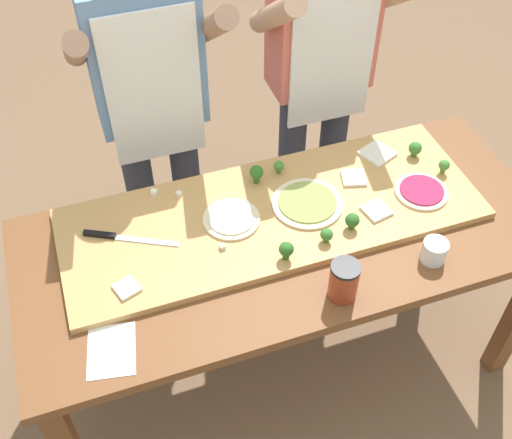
# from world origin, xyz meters

# --- Properties ---
(ground_plane) EXTENTS (8.00, 8.00, 0.00)m
(ground_plane) POSITION_xyz_m (0.00, 0.00, 0.00)
(ground_plane) COLOR brown
(prep_table) EXTENTS (1.82, 0.78, 0.80)m
(prep_table) POSITION_xyz_m (0.00, 0.00, 0.70)
(prep_table) COLOR brown
(prep_table) RESTS_ON ground
(cutting_board) EXTENTS (1.46, 0.52, 0.03)m
(cutting_board) POSITION_xyz_m (-0.01, 0.10, 0.81)
(cutting_board) COLOR tan
(cutting_board) RESTS_ON prep_table
(chefs_knife) EXTENTS (0.30, 0.17, 0.02)m
(chefs_knife) POSITION_xyz_m (-0.54, 0.15, 0.83)
(chefs_knife) COLOR #B7BABF
(chefs_knife) RESTS_ON cutting_board
(pizza_whole_beet_magenta) EXTENTS (0.19, 0.19, 0.02)m
(pizza_whole_beet_magenta) POSITION_xyz_m (0.52, 0.01, 0.83)
(pizza_whole_beet_magenta) COLOR beige
(pizza_whole_beet_magenta) RESTS_ON cutting_board
(pizza_whole_pesto_green) EXTENTS (0.25, 0.25, 0.02)m
(pizza_whole_pesto_green) POSITION_xyz_m (0.11, 0.09, 0.83)
(pizza_whole_pesto_green) COLOR beige
(pizza_whole_pesto_green) RESTS_ON cutting_board
(pizza_whole_cheese_artichoke) EXTENTS (0.20, 0.20, 0.02)m
(pizza_whole_cheese_artichoke) POSITION_xyz_m (-0.16, 0.10, 0.83)
(pizza_whole_cheese_artichoke) COLOR beige
(pizza_whole_cheese_artichoke) RESTS_ON cutting_board
(pizza_slice_far_right) EXTENTS (0.14, 0.14, 0.01)m
(pizza_slice_far_right) POSITION_xyz_m (0.46, 0.25, 0.83)
(pizza_slice_far_right) COLOR silver
(pizza_slice_far_right) RESTS_ON cutting_board
(pizza_slice_near_right) EXTENTS (0.10, 0.10, 0.01)m
(pizza_slice_near_right) POSITION_xyz_m (0.32, 0.15, 0.83)
(pizza_slice_near_right) COLOR silver
(pizza_slice_near_right) RESTS_ON cutting_board
(pizza_slice_near_left) EXTENTS (0.10, 0.10, 0.01)m
(pizza_slice_near_left) POSITION_xyz_m (0.33, -0.02, 0.83)
(pizza_slice_near_left) COLOR silver
(pizza_slice_near_left) RESTS_ON cutting_board
(pizza_slice_far_left) EXTENTS (0.09, 0.09, 0.01)m
(pizza_slice_far_left) POSITION_xyz_m (-0.56, -0.07, 0.83)
(pizza_slice_far_left) COLOR silver
(pizza_slice_far_left) RESTS_ON cutting_board
(broccoli_floret_back_left) EXTENTS (0.04, 0.04, 0.05)m
(broccoli_floret_back_left) POSITION_xyz_m (0.08, 0.27, 0.86)
(broccoli_floret_back_left) COLOR #487A23
(broccoli_floret_back_left) RESTS_ON cutting_board
(broccoli_floret_front_mid) EXTENTS (0.04, 0.04, 0.06)m
(broccoli_floret_front_mid) POSITION_xyz_m (0.64, 0.08, 0.86)
(broccoli_floret_front_mid) COLOR #487A23
(broccoli_floret_front_mid) RESTS_ON cutting_board
(broccoli_floret_back_mid) EXTENTS (0.05, 0.05, 0.07)m
(broccoli_floret_back_mid) POSITION_xyz_m (-0.05, -0.11, 0.87)
(broccoli_floret_back_mid) COLOR #366618
(broccoli_floret_back_mid) RESTS_ON cutting_board
(broccoli_floret_center_right) EXTENTS (0.05, 0.05, 0.06)m
(broccoli_floret_center_right) POSITION_xyz_m (0.21, -0.06, 0.86)
(broccoli_floret_center_right) COLOR #366618
(broccoli_floret_center_right) RESTS_ON cutting_board
(broccoli_floret_front_left) EXTENTS (0.04, 0.04, 0.05)m
(broccoli_floret_front_left) POSITION_xyz_m (0.11, -0.09, 0.86)
(broccoli_floret_front_left) COLOR #3F7220
(broccoli_floret_front_left) RESTS_ON cutting_board
(broccoli_floret_front_right) EXTENTS (0.05, 0.05, 0.06)m
(broccoli_floret_front_right) POSITION_xyz_m (0.59, 0.20, 0.86)
(broccoli_floret_front_right) COLOR #3F7220
(broccoli_floret_front_right) RESTS_ON cutting_board
(broccoli_floret_back_right) EXTENTS (0.05, 0.05, 0.07)m
(broccoli_floret_back_right) POSITION_xyz_m (-0.02, 0.25, 0.87)
(broccoli_floret_back_right) COLOR #366618
(broccoli_floret_back_right) RESTS_ON cutting_board
(cheese_crumble_a) EXTENTS (0.02, 0.02, 0.02)m
(cheese_crumble_a) POSITION_xyz_m (-0.30, 0.28, 0.83)
(cheese_crumble_a) COLOR silver
(cheese_crumble_a) RESTS_ON cutting_board
(cheese_crumble_b) EXTENTS (0.03, 0.03, 0.02)m
(cheese_crumble_b) POSITION_xyz_m (-0.38, 0.31, 0.84)
(cheese_crumble_b) COLOR white
(cheese_crumble_b) RESTS_ON cutting_board
(cheese_crumble_c) EXTENTS (0.02, 0.02, 0.02)m
(cheese_crumble_c) POSITION_xyz_m (-0.23, -0.01, 0.83)
(cheese_crumble_c) COLOR silver
(cheese_crumble_c) RESTS_ON cutting_board
(flour_cup) EXTENTS (0.08, 0.08, 0.08)m
(flour_cup) POSITION_xyz_m (0.42, -0.25, 0.83)
(flour_cup) COLOR white
(flour_cup) RESTS_ON prep_table
(sauce_jar) EXTENTS (0.09, 0.09, 0.14)m
(sauce_jar) POSITION_xyz_m (0.08, -0.29, 0.87)
(sauce_jar) COLOR #99381E
(sauce_jar) RESTS_ON prep_table
(recipe_note) EXTENTS (0.17, 0.20, 0.00)m
(recipe_note) POSITION_xyz_m (-0.64, -0.25, 0.80)
(recipe_note) COLOR white
(recipe_note) RESTS_ON prep_table
(cook_left) EXTENTS (0.54, 0.39, 1.67)m
(cook_left) POSITION_xyz_m (-0.30, 0.65, 1.00)
(cook_left) COLOR #333847
(cook_left) RESTS_ON ground
(cook_right) EXTENTS (0.54, 0.39, 1.67)m
(cook_right) POSITION_xyz_m (0.39, 0.65, 1.00)
(cook_right) COLOR #333847
(cook_right) RESTS_ON ground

